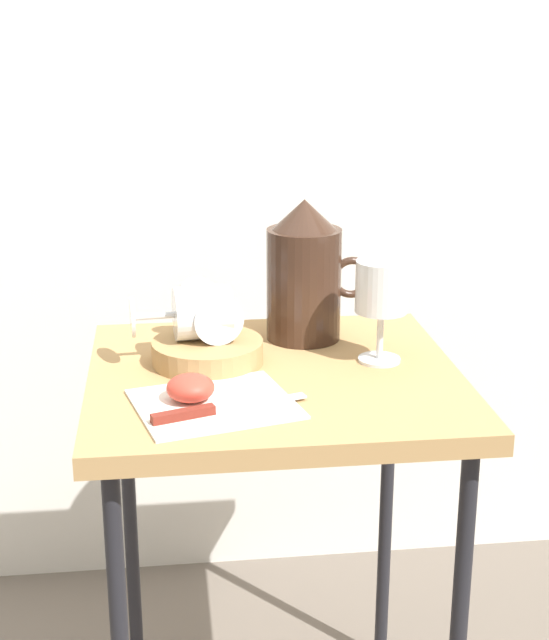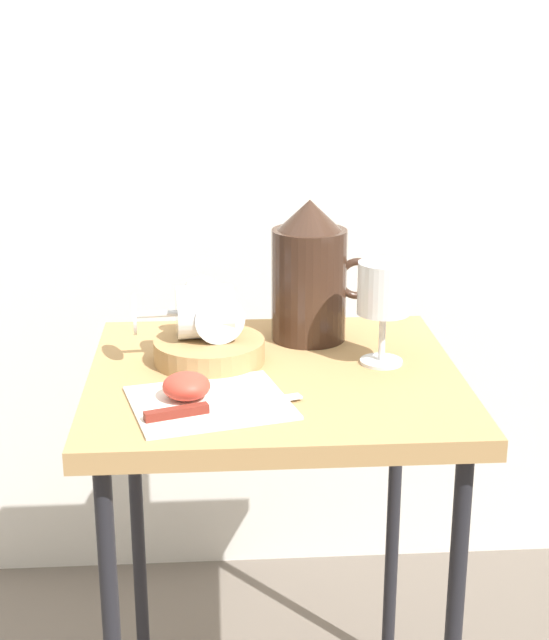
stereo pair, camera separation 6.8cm
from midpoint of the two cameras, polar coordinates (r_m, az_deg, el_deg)
The scene contains 10 objects.
curtain_drape at distance 1.89m, azimuth -0.20°, elevation 11.17°, with size 2.40×0.03×1.91m, color silver.
table at distance 1.40m, azimuth 1.40°, elevation -5.78°, with size 0.54×0.50×0.68m.
linen_napkin at distance 1.26m, azimuth -2.41°, elevation -5.06°, with size 0.21×0.18×0.00m, color silver.
basket_tray at distance 1.41m, azimuth -2.60°, elevation -1.87°, with size 0.17×0.17×0.04m, color #AD8451.
pitcher at distance 1.49m, azimuth 3.45°, elevation 2.25°, with size 0.17×0.12×0.23m.
wine_glass_upright at distance 1.39m, azimuth 8.05°, elevation 1.57°, with size 0.08×0.08×0.16m.
wine_glass_tipped_near at distance 1.40m, azimuth -3.05°, elevation 0.49°, with size 0.15×0.09×0.08m.
wine_glass_tipped_far at distance 1.41m, azimuth -2.33°, elevation 0.51°, with size 0.10×0.16×0.08m.
apple_half_left at distance 1.27m, azimuth -3.84°, elevation -4.04°, with size 0.06×0.06×0.04m, color #CC3D2D.
knife at distance 1.23m, azimuth -2.88°, elevation -5.46°, with size 0.21×0.08×0.01m.
Camera 2 is at (-0.09, -1.28, 1.18)m, focal length 52.72 mm.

